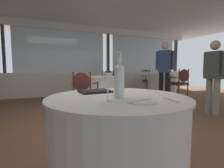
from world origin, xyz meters
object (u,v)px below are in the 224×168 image
at_px(diner_person_0, 165,67).
at_px(side_plate, 142,101).
at_px(wine_glass, 108,81).
at_px(dining_chair_2_1, 181,81).
at_px(water_bottle, 119,79).
at_px(dining_chair_1_1, 107,81).
at_px(menu_book, 95,91).
at_px(dining_chair_1_0, 84,89).
at_px(dining_chair_2_0, 147,78).
at_px(diner_person_1, 214,73).

bearing_deg(diner_person_0, side_plate, -175.08).
height_order(wine_glass, dining_chair_2_1, dining_chair_2_1).
bearing_deg(water_bottle, dining_chair_1_1, 68.85).
bearing_deg(menu_book, dining_chair_1_0, 75.14).
bearing_deg(diner_person_0, dining_chair_2_0, 24.32).
bearing_deg(dining_chair_2_0, diner_person_0, -22.03).
bearing_deg(dining_chair_2_1, dining_chair_1_1, 63.11).
relative_size(side_plate, dining_chair_1_1, 0.22).
bearing_deg(diner_person_1, dining_chair_1_0, 158.20).
height_order(dining_chair_2_1, diner_person_1, diner_person_1).
bearing_deg(diner_person_0, menu_book, 177.98).
bearing_deg(dining_chair_1_1, dining_chair_2_1, 98.20).
relative_size(water_bottle, dining_chair_2_0, 0.36).
height_order(side_plate, diner_person_1, diner_person_1).
xyz_separation_m(side_plate, water_bottle, (-0.06, 0.21, 0.13)).
bearing_deg(dining_chair_1_1, dining_chair_2_0, 146.16).
relative_size(wine_glass, dining_chair_2_1, 0.20).
bearing_deg(menu_book, dining_chair_1_1, 63.01).
relative_size(water_bottle, dining_chair_1_1, 0.37).
distance_m(water_bottle, wine_glass, 0.15).
distance_m(menu_book, dining_chair_2_1, 4.79).
distance_m(dining_chair_2_1, diner_person_0, 1.04).
height_order(wine_glass, menu_book, wine_glass).
bearing_deg(dining_chair_1_1, diner_person_0, 79.18).
height_order(side_plate, dining_chair_1_1, dining_chair_1_1).
bearing_deg(menu_book, water_bottle, -79.57).
xyz_separation_m(menu_book, dining_chair_2_1, (3.93, 2.74, -0.20)).
height_order(dining_chair_1_0, dining_chair_2_0, dining_chair_2_0).
height_order(water_bottle, dining_chair_1_1, water_bottle).
xyz_separation_m(water_bottle, diner_person_1, (2.88, 1.27, -0.02)).
xyz_separation_m(dining_chair_1_0, dining_chair_2_0, (3.53, 2.50, 0.02)).
height_order(dining_chair_2_1, diner_person_0, diner_person_0).
distance_m(water_bottle, dining_chair_2_0, 6.40).
xyz_separation_m(water_bottle, diner_person_0, (2.94, 2.86, 0.12)).
distance_m(dining_chair_1_1, dining_chair_2_1, 2.50).
xyz_separation_m(dining_chair_1_0, dining_chair_2_1, (3.47, 0.51, 0.04)).
bearing_deg(wine_glass, menu_book, 83.58).
xyz_separation_m(dining_chair_1_1, dining_chair_2_0, (2.25, 0.79, 0.00)).
xyz_separation_m(dining_chair_2_0, diner_person_0, (-0.97, -2.20, 0.47)).
bearing_deg(water_bottle, wine_glass, -146.78).
bearing_deg(dining_chair_2_0, side_plate, -34.40).
bearing_deg(wine_glass, diner_person_0, 43.85).
distance_m(dining_chair_1_1, diner_person_0, 1.96).
bearing_deg(wine_glass, dining_chair_2_1, 38.48).
distance_m(dining_chair_1_1, dining_chair_2_0, 2.39).
height_order(menu_book, dining_chair_2_0, dining_chair_2_0).
bearing_deg(dining_chair_1_0, wine_glass, -154.04).
xyz_separation_m(side_plate, dining_chair_2_1, (3.79, 3.29, -0.20)).
relative_size(wine_glass, dining_chair_1_1, 0.20).
relative_size(dining_chair_2_0, diner_person_1, 0.60).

